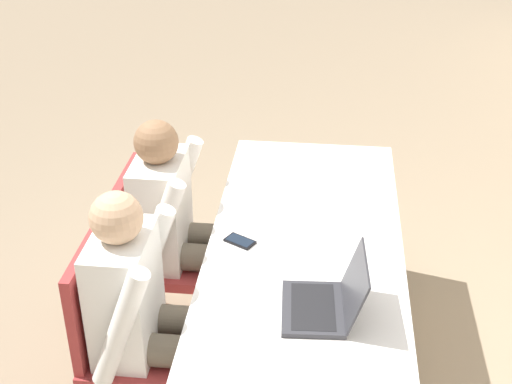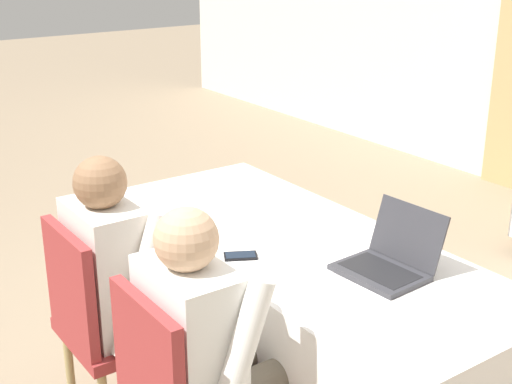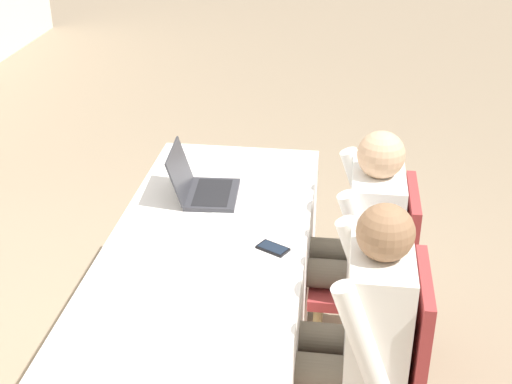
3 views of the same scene
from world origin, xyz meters
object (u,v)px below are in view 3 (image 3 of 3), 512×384
Objects in this scene: chair_near_left at (380,364)px; person_white_shirt at (356,237)px; laptop at (203,187)px; chair_near_right at (377,270)px; person_checkered_shirt at (355,327)px; cell_phone at (273,248)px.

chair_near_left is 0.66m from person_white_shirt.
chair_near_left is at bearing -135.53° from laptop.
chair_near_right is 0.77× the size of person_white_shirt.
chair_near_right is at bearing -180.00° from chair_near_left.
person_white_shirt is at bearing -180.00° from person_checkered_shirt.
laptop is 0.36× the size of chair_near_left.
chair_near_left is (-0.31, -0.44, -0.27)m from cell_phone.
cell_phone is 0.47m from person_checkered_shirt.
person_white_shirt is at bearing -17.36° from cell_phone.
person_white_shirt is at bearing -90.00° from chair_near_right.
person_checkered_shirt is at bearing -90.00° from chair_near_left.
chair_near_left is 0.63m from chair_near_right.
chair_near_left is 0.77× the size of person_checkered_shirt.
cell_phone is 0.61m from chair_near_right.
person_checkered_shirt and person_white_shirt have the same top height.
chair_near_right reaches higher than cell_phone.
laptop is at bearing 70.41° from cell_phone.
cell_phone is 0.60m from chair_near_left.
cell_phone is at bearing -141.89° from laptop.
chair_near_left is at bearing 90.00° from person_checkered_shirt.
laptop is at bearing -135.91° from person_checkered_shirt.
chair_near_left is 0.19m from person_checkered_shirt.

